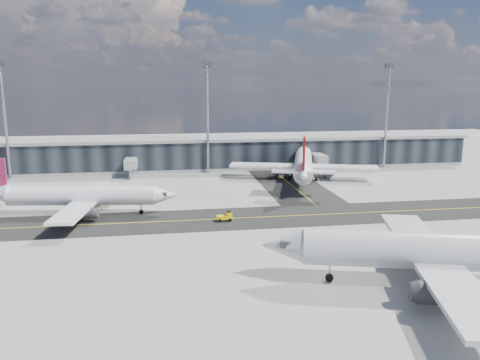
{
  "coord_description": "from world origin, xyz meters",
  "views": [
    {
      "loc": [
        -10.59,
        -75.17,
        23.45
      ],
      "look_at": [
        3.22,
        13.24,
        5.0
      ],
      "focal_mm": 35.0,
      "sensor_mm": 36.0,
      "label": 1
    }
  ],
  "objects": [
    {
      "name": "service_van",
      "position": [
        28.41,
        37.58,
        0.71
      ],
      "size": [
        4.24,
        5.6,
        1.41
      ],
      "primitive_type": "imported",
      "rotation": [
        0.0,
        0.0,
        0.43
      ],
      "color": "white",
      "rests_on": "ground"
    },
    {
      "name": "ground",
      "position": [
        0.0,
        0.0,
        0.0
      ],
      "size": [
        300.0,
        300.0,
        0.0
      ],
      "primitive_type": "plane",
      "color": "gray",
      "rests_on": "ground"
    },
    {
      "name": "taxiway_lanes",
      "position": [
        3.91,
        10.74,
        0.01
      ],
      "size": [
        180.0,
        63.0,
        0.03
      ],
      "color": "black",
      "rests_on": "ground"
    },
    {
      "name": "airliner_near",
      "position": [
        21.42,
        -28.09,
        4.25
      ],
      "size": [
        42.89,
        36.91,
        12.87
      ],
      "rotation": [
        0.0,
        0.0,
        1.3
      ],
      "color": "silver",
      "rests_on": "ground"
    },
    {
      "name": "terminal_concourse",
      "position": [
        0.04,
        54.93,
        4.09
      ],
      "size": [
        152.0,
        19.8,
        8.8
      ],
      "color": "black",
      "rests_on": "ground"
    },
    {
      "name": "floodlight_masts",
      "position": [
        0.0,
        48.0,
        15.61
      ],
      "size": [
        102.5,
        0.7,
        28.9
      ],
      "color": "gray",
      "rests_on": "ground"
    },
    {
      "name": "airliner_af",
      "position": [
        -26.79,
        10.86,
        3.47
      ],
      "size": [
        35.52,
        30.37,
        10.52
      ],
      "rotation": [
        0.0,
        0.0,
        -1.7
      ],
      "color": "white",
      "rests_on": "ground"
    },
    {
      "name": "baggage_tug",
      "position": [
        -0.92,
        2.6,
        0.83
      ],
      "size": [
        2.67,
        1.41,
        1.66
      ],
      "rotation": [
        0.0,
        0.0,
        -1.55
      ],
      "color": "yellow",
      "rests_on": "ground"
    },
    {
      "name": "airliner_redtail",
      "position": [
        22.27,
        34.33,
        4.24
      ],
      "size": [
        36.67,
        42.57,
        12.83
      ],
      "rotation": [
        0.0,
        0.0,
        -0.29
      ],
      "color": "white",
      "rests_on": "ground"
    }
  ]
}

